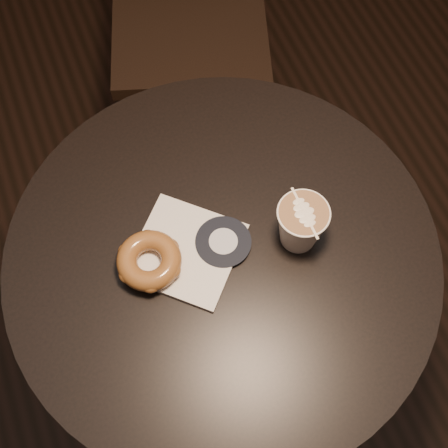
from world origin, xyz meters
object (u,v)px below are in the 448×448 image
object	(u,v)px
doughnut	(149,261)
latte_cup	(301,225)
pastry_bag	(186,251)
cafe_table	(223,294)

from	to	relation	value
doughnut	latte_cup	world-z (taller)	latte_cup
pastry_bag	doughnut	world-z (taller)	doughnut
cafe_table	doughnut	size ratio (longest dim) A/B	7.40
pastry_bag	doughnut	distance (m)	0.06
cafe_table	doughnut	xyz separation A→B (m)	(-0.11, 0.02, 0.22)
cafe_table	latte_cup	distance (m)	0.27
latte_cup	doughnut	bearing A→B (deg)	170.36
latte_cup	cafe_table	bearing A→B (deg)	170.41
cafe_table	doughnut	distance (m)	0.25
cafe_table	latte_cup	size ratio (longest dim) A/B	8.28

